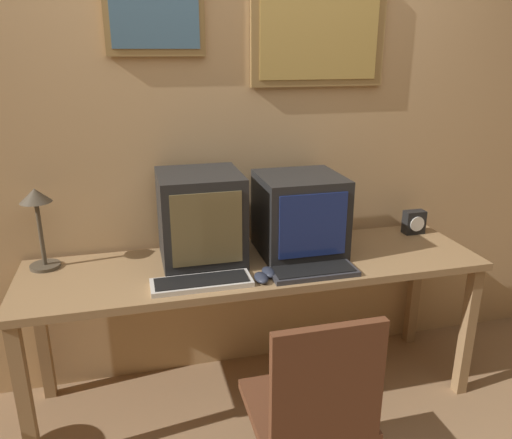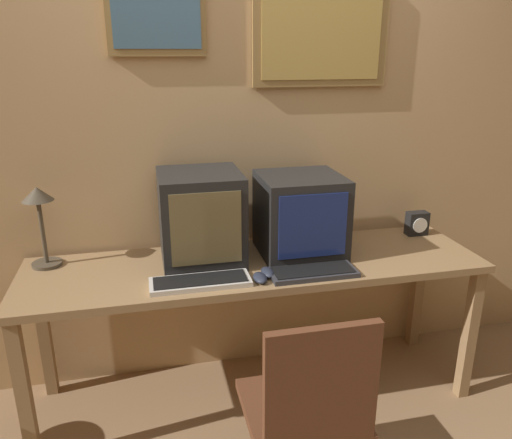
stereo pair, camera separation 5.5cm
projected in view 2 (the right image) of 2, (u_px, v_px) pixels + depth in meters
wall_back at (241, 137)px, 2.57m from camera, size 8.00×0.08×2.60m
desk at (256, 277)px, 2.44m from camera, size 2.21×0.60×0.76m
monitor_left at (201, 217)px, 2.38m from camera, size 0.38×0.39×0.44m
monitor_right at (300, 215)px, 2.47m from camera, size 0.40×0.39×0.40m
keyboard_main at (200, 282)px, 2.18m from camera, size 0.44×0.15×0.03m
keyboard_side at (313, 272)px, 2.28m from camera, size 0.40×0.16×0.03m
mouse_near_keyboard at (268, 272)px, 2.26m from camera, size 0.06×0.11×0.03m
mouse_far_corner at (260, 278)px, 2.21m from camera, size 0.06×0.11×0.03m
desk_clock at (417, 223)px, 2.76m from camera, size 0.12×0.07×0.13m
desk_lamp at (39, 210)px, 2.29m from camera, size 0.14×0.14×0.39m
office_chair at (306, 429)px, 1.87m from camera, size 0.45×0.45×0.90m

